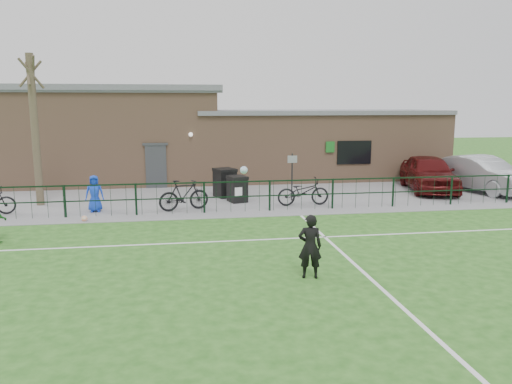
{
  "coord_description": "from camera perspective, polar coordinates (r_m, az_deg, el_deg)",
  "views": [
    {
      "loc": [
        -2.41,
        -10.45,
        4.1
      ],
      "look_at": [
        0.0,
        5.0,
        1.3
      ],
      "focal_mm": 35.0,
      "sensor_mm": 36.0,
      "label": 1
    }
  ],
  "objects": [
    {
      "name": "ground",
      "position": [
        11.48,
        3.92,
        -10.79
      ],
      "size": [
        90.0,
        90.0,
        0.0
      ],
      "primitive_type": "plane",
      "color": "#255B1A",
      "rests_on": "ground"
    },
    {
      "name": "paving_strip",
      "position": [
        24.42,
        -3.08,
        0.49
      ],
      "size": [
        34.0,
        13.0,
        0.02
      ],
      "primitive_type": "cube",
      "color": "gray",
      "rests_on": "ground"
    },
    {
      "name": "pitch_line_touch",
      "position": [
        18.86,
        -1.31,
        -2.4
      ],
      "size": [
        28.0,
        0.1,
        0.01
      ],
      "primitive_type": "cube",
      "color": "white",
      "rests_on": "ground"
    },
    {
      "name": "pitch_line_mid",
      "position": [
        15.21,
        0.58,
        -5.47
      ],
      "size": [
        28.0,
        0.1,
        0.01
      ],
      "primitive_type": "cube",
      "color": "white",
      "rests_on": "ground"
    },
    {
      "name": "pitch_line_perp",
      "position": [
        12.06,
        13.38,
        -9.99
      ],
      "size": [
        0.1,
        16.0,
        0.01
      ],
      "primitive_type": "cube",
      "color": "white",
      "rests_on": "ground"
    },
    {
      "name": "perimeter_fence",
      "position": [
        18.93,
        -1.4,
        -0.51
      ],
      "size": [
        28.0,
        0.1,
        1.2
      ],
      "primitive_type": "cube",
      "color": "black",
      "rests_on": "ground"
    },
    {
      "name": "bare_tree",
      "position": [
        21.71,
        -23.94,
        6.38
      ],
      "size": [
        0.3,
        0.3,
        6.0
      ],
      "primitive_type": "cylinder",
      "color": "#493D2C",
      "rests_on": "ground"
    },
    {
      "name": "wheelie_bin_left",
      "position": [
        20.8,
        -2.15,
        0.23
      ],
      "size": [
        0.86,
        0.91,
        1.0
      ],
      "primitive_type": "cube",
      "rotation": [
        0.0,
        0.0,
        0.31
      ],
      "color": "black",
      "rests_on": "paving_strip"
    },
    {
      "name": "wheelie_bin_right",
      "position": [
        21.93,
        -3.58,
        0.95
      ],
      "size": [
        1.03,
        1.09,
        1.17
      ],
      "primitive_type": "cube",
      "rotation": [
        0.0,
        0.0,
        0.36
      ],
      "color": "black",
      "rests_on": "paving_strip"
    },
    {
      "name": "sign_post",
      "position": [
        21.05,
        4.13,
        1.71
      ],
      "size": [
        0.06,
        0.06,
        2.0
      ],
      "primitive_type": "cylinder",
      "rotation": [
        0.0,
        0.0,
        -0.04
      ],
      "color": "black",
      "rests_on": "paving_strip"
    },
    {
      "name": "car_maroon",
      "position": [
        24.79,
        19.14,
        2.07
      ],
      "size": [
        3.06,
        5.24,
        1.68
      ],
      "primitive_type": "imported",
      "rotation": [
        0.0,
        0.0,
        -0.23
      ],
      "color": "#4C0D0E",
      "rests_on": "paving_strip"
    },
    {
      "name": "car_silver",
      "position": [
        25.48,
        24.34,
        1.9
      ],
      "size": [
        2.98,
        5.27,
        1.64
      ],
      "primitive_type": "imported",
      "rotation": [
        0.0,
        0.0,
        0.26
      ],
      "color": "#A6A9AE",
      "rests_on": "paving_strip"
    },
    {
      "name": "bicycle_d",
      "position": [
        19.33,
        -8.24,
        -0.35
      ],
      "size": [
        2.05,
        1.08,
        1.18
      ],
      "primitive_type": "imported",
      "rotation": [
        0.0,
        0.0,
        1.85
      ],
      "color": "black",
      "rests_on": "paving_strip"
    },
    {
      "name": "bicycle_e",
      "position": [
        20.16,
        5.41,
        0.03
      ],
      "size": [
        2.12,
        0.77,
        1.11
      ],
      "primitive_type": "imported",
      "rotation": [
        0.0,
        0.0,
        1.59
      ],
      "color": "black",
      "rests_on": "paving_strip"
    },
    {
      "name": "spectator_child",
      "position": [
        19.83,
        -17.97,
        -0.17
      ],
      "size": [
        0.72,
        0.5,
        1.39
      ],
      "primitive_type": "imported",
      "rotation": [
        0.0,
        0.0,
        0.09
      ],
      "color": "blue",
      "rests_on": "paving_strip"
    },
    {
      "name": "goalkeeper_kick",
      "position": [
        11.95,
        5.89,
        -5.86
      ],
      "size": [
        1.56,
        3.58,
        2.29
      ],
      "color": "black",
      "rests_on": "ground"
    },
    {
      "name": "ball_ground",
      "position": [
        18.49,
        -19.02,
        -2.88
      ],
      "size": [
        0.21,
        0.21,
        0.21
      ],
      "primitive_type": "sphere",
      "color": "white",
      "rests_on": "ground"
    },
    {
      "name": "clubhouse",
      "position": [
        27.06,
        -5.65,
        6.12
      ],
      "size": [
        24.25,
        5.4,
        4.96
      ],
      "color": "#A07759",
      "rests_on": "ground"
    }
  ]
}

